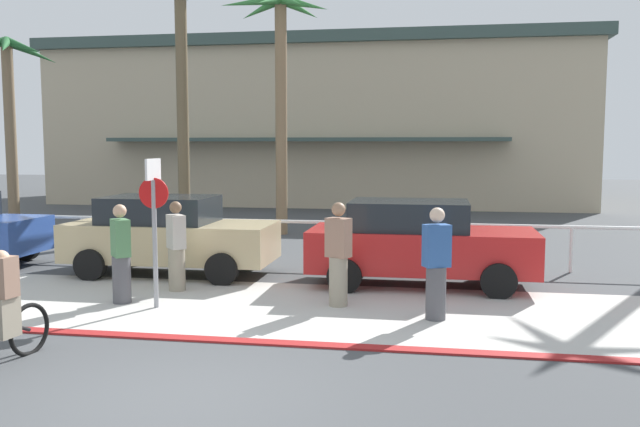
# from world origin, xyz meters

# --- Properties ---
(ground_plane) EXTENTS (80.00, 80.00, 0.00)m
(ground_plane) POSITION_xyz_m (0.00, 10.00, 0.00)
(ground_plane) COLOR #424447
(sidewalk_strip) EXTENTS (44.00, 4.00, 0.02)m
(sidewalk_strip) POSITION_xyz_m (0.00, 4.20, 0.01)
(sidewalk_strip) COLOR beige
(sidewalk_strip) RESTS_ON ground
(curb_paint) EXTENTS (44.00, 0.24, 0.03)m
(curb_paint) POSITION_xyz_m (0.00, 2.20, 0.01)
(curb_paint) COLOR maroon
(curb_paint) RESTS_ON ground
(building_backdrop) EXTENTS (25.21, 12.05, 7.59)m
(building_backdrop) POSITION_xyz_m (-2.86, 27.32, 3.81)
(building_backdrop) COLOR #BCAD8E
(building_backdrop) RESTS_ON ground
(rail_fence) EXTENTS (20.88, 0.08, 1.04)m
(rail_fence) POSITION_xyz_m (0.00, 8.50, 0.84)
(rail_fence) COLOR white
(rail_fence) RESTS_ON ground
(stop_sign_bike_lane) EXTENTS (0.52, 0.56, 2.56)m
(stop_sign_bike_lane) POSITION_xyz_m (-1.84, 3.86, 1.68)
(stop_sign_bike_lane) COLOR gray
(stop_sign_bike_lane) RESTS_ON ground
(palm_tree_0) EXTENTS (2.56, 3.06, 6.31)m
(palm_tree_0) POSITION_xyz_m (-11.09, 13.66, 4.60)
(palm_tree_0) COLOR #756047
(palm_tree_0) RESTS_ON ground
(palm_tree_1) EXTENTS (2.82, 3.40, 8.06)m
(palm_tree_1) POSITION_xyz_m (-4.92, 13.09, 5.90)
(palm_tree_1) COLOR brown
(palm_tree_1) RESTS_ON ground
(palm_tree_2) EXTENTS (3.22, 3.40, 7.32)m
(palm_tree_2) POSITION_xyz_m (-1.94, 13.67, 5.47)
(palm_tree_2) COLOR #846B4C
(palm_tree_2) RESTS_ON ground
(car_tan_1) EXTENTS (4.40, 2.02, 1.69)m
(car_tan_1) POSITION_xyz_m (-2.79, 6.76, 0.87)
(car_tan_1) COLOR tan
(car_tan_1) RESTS_ON ground
(car_red_2) EXTENTS (4.40, 2.02, 1.69)m
(car_red_2) POSITION_xyz_m (2.52, 6.49, 0.87)
(car_red_2) COLOR red
(car_red_2) RESTS_ON ground
(cyclist_black_0) EXTENTS (0.39, 1.80, 1.50)m
(cyclist_black_0) POSITION_xyz_m (-2.56, 0.73, 0.69)
(cyclist_black_0) COLOR black
(cyclist_black_0) RESTS_ON ground
(pedestrian_0) EXTENTS (0.46, 0.47, 1.76)m
(pedestrian_0) POSITION_xyz_m (-2.57, 4.08, 0.82)
(pedestrian_0) COLOR #4C4C51
(pedestrian_0) RESTS_ON ground
(pedestrian_1) EXTENTS (0.47, 0.43, 1.81)m
(pedestrian_1) POSITION_xyz_m (2.87, 3.87, 0.85)
(pedestrian_1) COLOR #4C4C51
(pedestrian_1) RESTS_ON ground
(pedestrian_2) EXTENTS (0.47, 0.42, 1.81)m
(pedestrian_2) POSITION_xyz_m (1.21, 4.51, 0.85)
(pedestrian_2) COLOR gray
(pedestrian_2) RESTS_ON ground
(pedestrian_3) EXTENTS (0.46, 0.47, 1.73)m
(pedestrian_3) POSITION_xyz_m (-2.00, 5.20, 0.80)
(pedestrian_3) COLOR gray
(pedestrian_3) RESTS_ON ground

